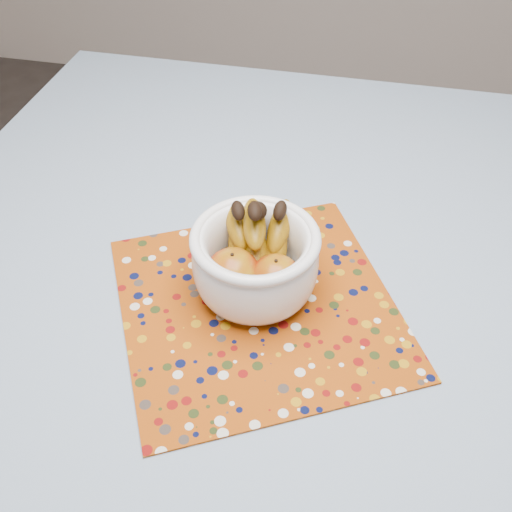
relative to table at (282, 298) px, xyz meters
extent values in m
plane|color=#2D2826|center=(0.00, 0.00, -0.67)|extent=(4.00, 4.00, 0.00)
cube|color=brown|center=(0.00, 0.00, 0.06)|extent=(1.20, 1.20, 0.04)
cylinder|color=brown|center=(-0.53, 0.53, -0.32)|extent=(0.06, 0.06, 0.71)
cube|color=slate|center=(0.00, 0.00, 0.08)|extent=(1.32, 1.32, 0.01)
cube|color=#913A07|center=(-0.02, -0.10, 0.09)|extent=(0.55, 0.55, 0.00)
cylinder|color=white|center=(-0.03, -0.07, 0.10)|extent=(0.10, 0.10, 0.01)
cylinder|color=white|center=(-0.03, -0.07, 0.11)|extent=(0.14, 0.14, 0.01)
torus|color=white|center=(-0.03, -0.07, 0.20)|extent=(0.19, 0.19, 0.02)
ellipsoid|color=maroon|center=(-0.06, -0.10, 0.15)|extent=(0.08, 0.08, 0.07)
ellipsoid|color=maroon|center=(0.00, -0.09, 0.14)|extent=(0.08, 0.08, 0.07)
sphere|color=black|center=(-0.04, -0.04, 0.22)|extent=(0.03, 0.03, 0.03)
camera|label=1|loc=(0.11, -0.70, 0.77)|focal=42.00mm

